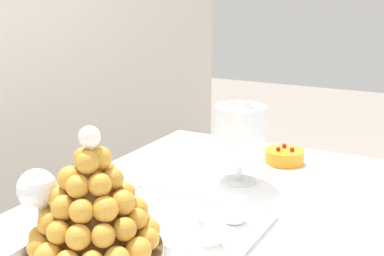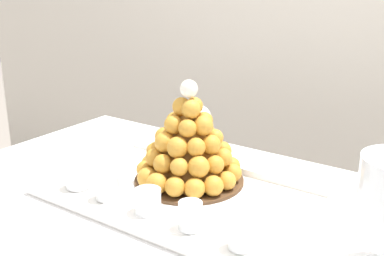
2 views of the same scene
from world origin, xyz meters
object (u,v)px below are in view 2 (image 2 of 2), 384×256
object	(u,v)px
serving_tray	(178,195)
wine_glass	(197,121)
dessert_cup_mid_left	(107,188)
dessert_cup_mid_right	(190,217)
croquembouche	(189,146)
dessert_cup_centre	(148,202)
dessert_cup_left	(78,179)
dessert_cup_right	(241,236)

from	to	relation	value
serving_tray	wine_glass	size ratio (longest dim) A/B	3.54
dessert_cup_mid_left	dessert_cup_mid_right	distance (m)	0.24
dessert_cup_mid_left	dessert_cup_mid_right	size ratio (longest dim) A/B	0.93
croquembouche	dessert_cup_centre	xyz separation A→B (m)	(0.02, -0.18, -0.07)
wine_glass	dessert_cup_mid_left	bearing A→B (deg)	-100.82
dessert_cup_mid_left	serving_tray	bearing A→B (deg)	41.60
serving_tray	dessert_cup_mid_right	bearing A→B (deg)	-44.56
croquembouche	dessert_cup_mid_left	size ratio (longest dim) A/B	5.00
wine_glass	dessert_cup_left	bearing A→B (deg)	-119.06
wine_glass	croquembouche	bearing A→B (deg)	-65.84
dessert_cup_left	dessert_cup_mid_right	xyz separation A→B (m)	(0.34, -0.01, 0.00)
dessert_cup_centre	croquembouche	bearing A→B (deg)	96.63
croquembouche	dessert_cup_centre	world-z (taller)	croquembouche
croquembouche	wine_glass	size ratio (longest dim) A/B	1.54
dessert_cup_mid_left	dessert_cup_right	bearing A→B (deg)	-1.22
croquembouche	wine_glass	xyz separation A→B (m)	(-0.05, 0.10, 0.03)
croquembouche	dessert_cup_mid_right	xyz separation A→B (m)	(0.14, -0.19, -0.07)
serving_tray	dessert_cup_centre	size ratio (longest dim) A/B	10.72
serving_tray	wine_glass	xyz separation A→B (m)	(-0.07, 0.18, 0.13)
croquembouche	dessert_cup_left	xyz separation A→B (m)	(-0.20, -0.18, -0.07)
serving_tray	dessert_cup_centre	distance (m)	0.11
croquembouche	dessert_cup_right	world-z (taller)	croquembouche
dessert_cup_right	wine_glass	xyz separation A→B (m)	(-0.30, 0.29, 0.10)
serving_tray	croquembouche	bearing A→B (deg)	106.90
dessert_cup_centre	wine_glass	world-z (taller)	wine_glass
dessert_cup_left	wine_glass	xyz separation A→B (m)	(0.16, 0.28, 0.10)
serving_tray	dessert_cup_right	distance (m)	0.26
serving_tray	dessert_cup_centre	world-z (taller)	dessert_cup_centre
dessert_cup_mid_right	dessert_cup_mid_left	bearing A→B (deg)	179.08
dessert_cup_left	dessert_cup_right	bearing A→B (deg)	-1.28
serving_tray	wine_glass	distance (m)	0.23
dessert_cup_mid_right	dessert_cup_right	size ratio (longest dim) A/B	1.06
dessert_cup_mid_right	dessert_cup_centre	bearing A→B (deg)	178.08
croquembouche	dessert_cup_right	xyz separation A→B (m)	(0.26, -0.19, -0.07)
dessert_cup_left	dessert_cup_mid_right	bearing A→B (deg)	-1.10
dessert_cup_mid_left	dessert_cup_mid_right	world-z (taller)	dessert_cup_mid_right
dessert_cup_mid_left	dessert_cup_right	distance (m)	0.36
dessert_cup_mid_right	dessert_cup_right	xyz separation A→B (m)	(0.12, -0.00, -0.00)
dessert_cup_left	dessert_cup_centre	bearing A→B (deg)	-0.68
dessert_cup_left	serving_tray	bearing A→B (deg)	25.26
dessert_cup_left	dessert_cup_mid_right	world-z (taller)	dessert_cup_mid_right
dessert_cup_mid_left	dessert_cup_mid_right	xyz separation A→B (m)	(0.24, -0.00, 0.00)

